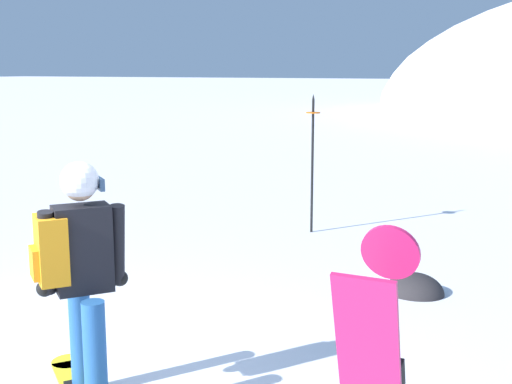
# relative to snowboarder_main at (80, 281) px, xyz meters

# --- Properties ---
(snowboarder_main) EXTENTS (1.51, 1.24, 1.71)m
(snowboarder_main) POSITION_rel_snowboarder_main_xyz_m (0.00, 0.00, 0.00)
(snowboarder_main) COLOR yellow
(snowboarder_main) RESTS_ON ground
(piste_marker_near) EXTENTS (0.20, 0.20, 1.96)m
(piste_marker_near) POSITION_rel_snowboarder_main_xyz_m (-0.48, 5.41, 0.20)
(piste_marker_near) COLOR black
(piste_marker_near) RESTS_ON ground
(rock_dark) EXTENTS (0.61, 0.52, 0.43)m
(rock_dark) POSITION_rel_snowboarder_main_xyz_m (1.47, 3.40, -0.92)
(rock_dark) COLOR #282628
(rock_dark) RESTS_ON ground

